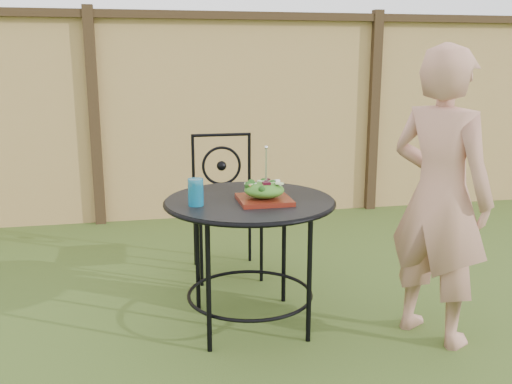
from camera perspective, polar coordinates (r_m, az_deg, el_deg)
ground at (r=3.48m, az=5.04°, el=-11.61°), size 60.00×60.00×0.00m
fence at (r=5.32m, az=-1.61°, el=7.68°), size 8.00×0.12×1.90m
patio_table at (r=3.09m, az=-0.63°, el=-3.22°), size 0.92×0.92×0.72m
patio_chair at (r=3.93m, az=-3.09°, el=-0.87°), size 0.46×0.46×0.95m
diner at (r=3.06m, az=17.90°, el=-0.49°), size 0.60×0.67×1.53m
salad_plate at (r=2.99m, az=0.82°, el=-0.77°), size 0.27×0.27×0.02m
salad at (r=2.98m, az=0.83°, el=0.20°), size 0.21×0.21×0.08m
fork at (r=2.96m, az=1.02°, el=2.66°), size 0.01×0.01×0.18m
drinking_glass at (r=2.92m, az=-6.05°, el=-0.02°), size 0.08×0.08×0.14m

